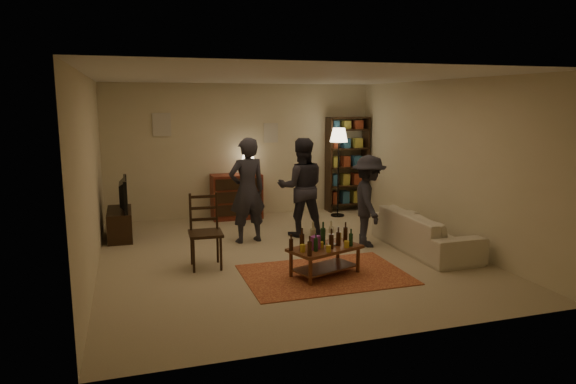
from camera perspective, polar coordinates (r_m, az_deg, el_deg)
name	(u,v)px	position (r m, az deg, el deg)	size (l,w,h in m)	color
floor	(285,255)	(8.01, -0.29, -7.00)	(6.00, 6.00, 0.00)	#C6B793
room_shell	(211,128)	(10.44, -8.59, 7.01)	(6.00, 6.00, 6.00)	beige
rug	(325,275)	(7.14, 4.11, -9.13)	(2.20, 1.50, 0.01)	maroon
coffee_table	(324,249)	(7.03, 4.02, -6.33)	(1.10, 0.83, 0.74)	brown
dining_chair	(205,228)	(7.44, -9.22, -3.93)	(0.49, 0.49, 1.08)	black
tv_stand	(120,217)	(9.34, -18.19, -2.60)	(0.40, 1.00, 1.06)	black
dresser	(237,195)	(10.42, -5.69, -0.35)	(1.00, 0.50, 1.36)	maroon
bookshelf	(347,163)	(11.13, 6.58, 3.22)	(0.90, 0.34, 2.02)	black
floor_lamp	(339,141)	(10.47, 5.66, 5.63)	(0.36, 0.36, 1.82)	black
sofa	(425,231)	(8.48, 14.93, -4.25)	(2.08, 0.81, 0.61)	beige
person_left	(247,190)	(8.58, -4.56, 0.17)	(0.64, 0.42, 1.76)	#292831
person_right	(301,187)	(8.98, 1.49, 0.53)	(0.84, 0.65, 1.73)	#26252C
person_by_sofa	(368,201)	(8.45, 8.92, -0.99)	(0.97, 0.56, 1.50)	#222229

